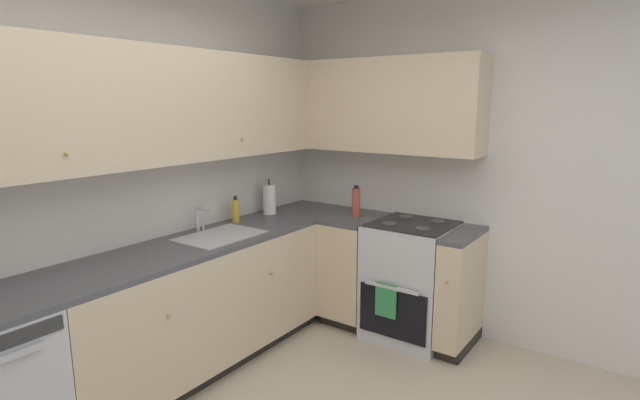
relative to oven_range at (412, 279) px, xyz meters
The scene contains 14 objects.
wall_back 2.39m from the oven_range, 143.35° to the left, with size 4.24×0.05×2.67m, color silver.
wall_right 1.01m from the oven_range, 53.03° to the right, with size 0.05×3.52×2.67m, color silver.
lower_cabinets_back 1.67m from the oven_range, 142.96° to the left, with size 2.03×0.62×0.88m.
countertop_back 1.73m from the oven_range, 143.09° to the left, with size 3.24×0.60×0.04m, color #4C4C51.
lower_cabinets_right 0.22m from the oven_range, 94.07° to the left, with size 0.62×1.20×0.88m.
countertop_right 0.48m from the oven_range, 94.79° to the left, with size 0.60×1.20×0.03m.
oven_range is the anchor object (origin of this frame).
upper_cabinets_back 2.32m from the oven_range, 142.61° to the left, with size 2.92×0.34×0.73m.
upper_cabinets_right 1.43m from the oven_range, 74.12° to the left, with size 0.32×1.75×0.73m.
sink 1.53m from the oven_range, 138.68° to the left, with size 0.58×0.40×0.10m.
faucet 1.71m from the oven_range, 133.06° to the left, with size 0.07×0.16×0.19m.
soap_bottle 1.50m from the oven_range, 121.96° to the left, with size 0.06×0.06×0.21m.
paper_towel_roll 1.35m from the oven_range, 107.00° to the left, with size 0.11×0.11×0.31m.
oil_bottle 0.77m from the oven_range, 92.05° to the left, with size 0.07×0.07×0.26m.
Camera 1 is at (-1.66, -1.14, 1.84)m, focal length 27.64 mm.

